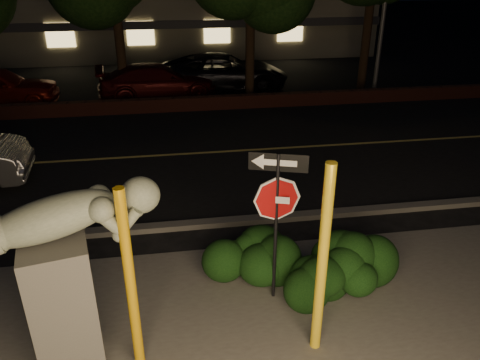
% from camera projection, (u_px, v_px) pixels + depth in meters
% --- Properties ---
extents(ground, '(90.00, 90.00, 0.00)m').
position_uv_depth(ground, '(193.00, 121.00, 16.34)').
color(ground, black).
rests_on(ground, ground).
extents(road, '(80.00, 8.00, 0.01)m').
position_uv_depth(road, '(200.00, 153.00, 13.66)').
color(road, black).
rests_on(road, ground).
extents(lane_marking, '(80.00, 0.12, 0.00)m').
position_uv_depth(lane_marking, '(200.00, 153.00, 13.66)').
color(lane_marking, tan).
rests_on(lane_marking, road).
extents(curb, '(80.00, 0.25, 0.12)m').
position_uv_depth(curb, '(215.00, 223.00, 9.99)').
color(curb, '#4C4944').
rests_on(curb, ground).
extents(brick_wall, '(40.00, 0.35, 0.50)m').
position_uv_depth(brick_wall, '(191.00, 104.00, 17.39)').
color(brick_wall, '#411B15').
rests_on(brick_wall, ground).
extents(parking_lot, '(40.00, 12.00, 0.01)m').
position_uv_depth(parking_lot, '(183.00, 75.00, 22.57)').
color(parking_lot, black).
rests_on(parking_lot, ground).
extents(building, '(22.00, 10.20, 4.00)m').
position_uv_depth(building, '(175.00, 14.00, 28.82)').
color(building, '#6E6A58').
rests_on(building, ground).
extents(yellow_pole_left, '(0.14, 0.14, 2.80)m').
position_uv_depth(yellow_pole_left, '(131.00, 285.00, 5.99)').
color(yellow_pole_left, yellow).
rests_on(yellow_pole_left, ground).
extents(yellow_pole_right, '(0.15, 0.15, 2.96)m').
position_uv_depth(yellow_pole_right, '(322.00, 264.00, 6.27)').
color(yellow_pole_right, yellow).
rests_on(yellow_pole_right, ground).
extents(signpost, '(0.85, 0.30, 2.61)m').
position_uv_depth(signpost, '(277.00, 200.00, 7.12)').
color(signpost, black).
rests_on(signpost, ground).
extents(sculpture, '(2.58, 1.16, 2.75)m').
position_uv_depth(sculpture, '(60.00, 267.00, 5.85)').
color(sculpture, '#4C4944').
rests_on(sculpture, ground).
extents(hedge_center, '(2.10, 1.59, 0.99)m').
position_uv_depth(hedge_center, '(252.00, 252.00, 8.24)').
color(hedge_center, black).
rests_on(hedge_center, ground).
extents(hedge_right, '(1.66, 1.04, 1.02)m').
position_uv_depth(hedge_right, '(329.00, 270.00, 7.74)').
color(hedge_right, black).
rests_on(hedge_right, ground).
extents(hedge_far_right, '(1.59, 1.18, 1.00)m').
position_uv_depth(hedge_far_right, '(360.00, 259.00, 8.06)').
color(hedge_far_right, black).
rests_on(hedge_far_right, ground).
extents(parked_car_darkred, '(4.90, 2.43, 1.37)m').
position_uv_depth(parked_car_darkred, '(158.00, 81.00, 18.72)').
color(parked_car_darkred, '#3D090A').
rests_on(parked_car_darkred, ground).
extents(parked_car_dark, '(5.58, 2.85, 1.51)m').
position_uv_depth(parked_car_dark, '(224.00, 72.00, 19.94)').
color(parked_car_dark, black).
rests_on(parked_car_dark, ground).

